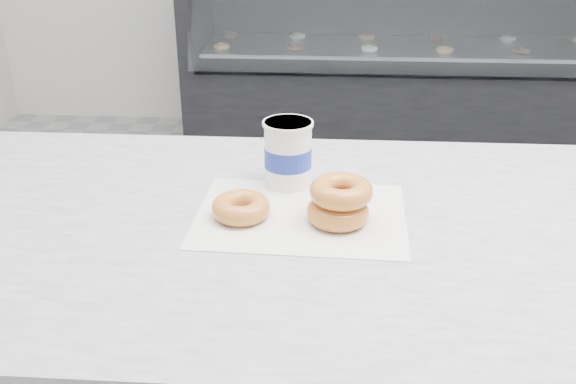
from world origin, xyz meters
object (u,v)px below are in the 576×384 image
display_case (402,62)px  donut_stack (340,202)px  donut_single (241,207)px  coffee_cup (288,153)px

display_case → donut_stack: (-0.38, -2.72, 0.45)m
display_case → donut_single: bearing=-101.3°
display_case → donut_stack: 2.78m
donut_stack → coffee_cup: coffee_cup is taller
display_case → donut_stack: size_ratio=17.57×
coffee_cup → display_case: bearing=85.6°
donut_stack → coffee_cup: 0.17m
donut_single → donut_stack: 0.16m
donut_stack → coffee_cup: (-0.09, 0.14, 0.02)m
donut_stack → donut_single: bearing=178.1°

